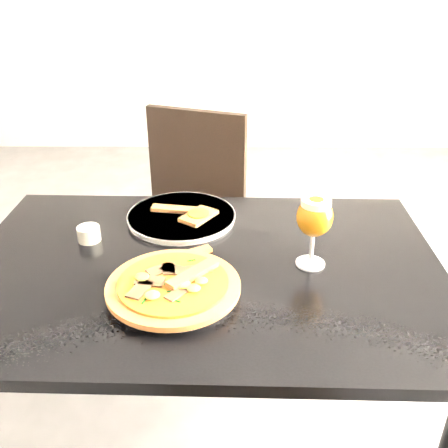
{
  "coord_description": "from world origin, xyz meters",
  "views": [
    {
      "loc": [
        -0.09,
        -1.08,
        1.43
      ],
      "look_at": [
        -0.1,
        0.03,
        0.83
      ],
      "focal_mm": 40.0,
      "sensor_mm": 36.0,
      "label": 1
    }
  ],
  "objects_px": {
    "pizza": "(174,284)",
    "chair_far": "(186,221)",
    "dining_table": "(203,294)",
    "beer_glass": "(315,217)"
  },
  "relations": [
    {
      "from": "dining_table",
      "to": "pizza",
      "type": "distance_m",
      "value": 0.18
    },
    {
      "from": "pizza",
      "to": "beer_glass",
      "type": "relative_size",
      "value": 1.65
    },
    {
      "from": "pizza",
      "to": "chair_far",
      "type": "bearing_deg",
      "value": 93.02
    },
    {
      "from": "pizza",
      "to": "dining_table",
      "type": "bearing_deg",
      "value": 64.45
    },
    {
      "from": "chair_far",
      "to": "beer_glass",
      "type": "distance_m",
      "value": 0.87
    },
    {
      "from": "dining_table",
      "to": "chair_far",
      "type": "xyz_separation_m",
      "value": [
        -0.1,
        0.69,
        -0.15
      ]
    },
    {
      "from": "dining_table",
      "to": "chair_far",
      "type": "bearing_deg",
      "value": 99.76
    },
    {
      "from": "chair_far",
      "to": "pizza",
      "type": "height_order",
      "value": "chair_far"
    },
    {
      "from": "pizza",
      "to": "beer_glass",
      "type": "xyz_separation_m",
      "value": [
        0.33,
        0.13,
        0.11
      ]
    },
    {
      "from": "dining_table",
      "to": "chair_far",
      "type": "height_order",
      "value": "chair_far"
    }
  ]
}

